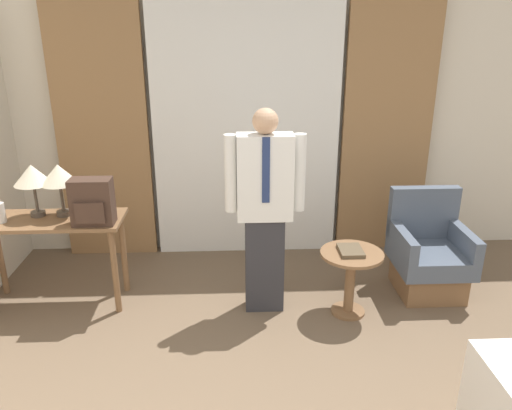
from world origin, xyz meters
The scene contains 13 objects.
wall_back centered at (0.00, 3.15, 1.35)m, with size 10.00×0.06×2.70m.
curtain_sheer_center centered at (0.00, 3.02, 1.29)m, with size 1.77×0.06×2.58m.
curtain_drape_left centered at (-1.36, 3.02, 1.29)m, with size 0.86×0.06×2.58m.
curtain_drape_right centered at (1.36, 3.02, 1.29)m, with size 0.86×0.06×2.58m.
desk centered at (-1.60, 2.06, 0.62)m, with size 1.16×0.46×0.75m.
table_lamp_left centered at (-1.70, 2.13, 1.09)m, with size 0.29×0.29×0.43m.
table_lamp_right centered at (-1.50, 2.13, 1.09)m, with size 0.29×0.29×0.43m.
bottle_near_edge centered at (-1.94, 2.01, 0.84)m, with size 0.08×0.08×0.20m.
backpack centered at (-1.21, 1.94, 0.93)m, with size 0.31×0.20×0.36m.
person centered at (0.11, 1.90, 0.89)m, with size 0.61×0.20×1.64m.
armchair centered at (1.54, 2.12, 0.32)m, with size 0.60×0.62×0.87m.
side_table centered at (0.78, 1.78, 0.36)m, with size 0.49×0.49×0.54m.
book centered at (0.77, 1.79, 0.55)m, with size 0.18×0.23×0.03m.
Camera 1 is at (-0.13, -1.68, 2.23)m, focal length 35.00 mm.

